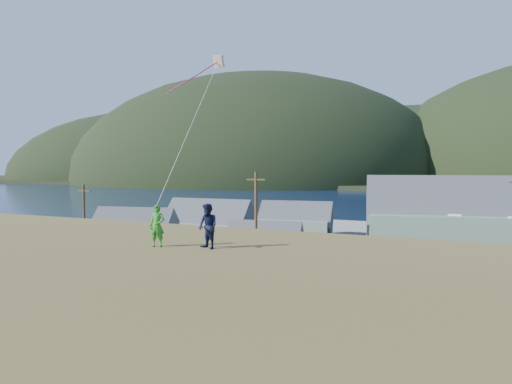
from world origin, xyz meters
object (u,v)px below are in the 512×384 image
shed_palegreen_near (207,229)px  kite_flyer_green (157,226)px  shed_palegreen_far (295,223)px  shed_teal (132,238)px  kite_flyer_navy (208,226)px  shed_white (263,248)px  wharf (336,228)px

shed_palegreen_near → kite_flyer_green: kite_flyer_green is taller
shed_palegreen_far → kite_flyer_green: kite_flyer_green is taller
shed_palegreen_far → shed_palegreen_near: bearing=-125.8°
shed_teal → kite_flyer_green: bearing=-61.0°
shed_teal → kite_flyer_navy: size_ratio=6.43×
shed_teal → kite_flyer_green: 33.93m
shed_white → kite_flyer_navy: (9.52, -26.50, 5.72)m
wharf → kite_flyer_navy: bearing=-79.7°
kite_flyer_green → shed_palegreen_near: bearing=100.5°
shed_palegreen_near → kite_flyer_green: bearing=-63.3°
wharf → kite_flyer_navy: size_ratio=16.89×
shed_palegreen_near → kite_flyer_navy: bearing=-60.6°
shed_palegreen_far → kite_flyer_navy: (12.68, -44.59, 5.43)m
wharf → shed_white: bearing=-88.2°
shed_palegreen_far → kite_flyer_green: bearing=-83.8°
kite_flyer_green → kite_flyer_navy: size_ratio=0.95×
shed_palegreen_near → wharf: bearing=69.5°
shed_white → shed_palegreen_far: bearing=90.5°
shed_teal → shed_white: shed_teal is taller
wharf → shed_white: (0.99, -31.33, 1.80)m
shed_white → shed_palegreen_far: (-3.16, 18.09, 0.30)m
shed_white → kite_flyer_green: (7.72, -26.90, 5.69)m
shed_teal → shed_palegreen_near: 8.91m
wharf → kite_flyer_green: kite_flyer_green is taller
shed_teal → shed_white: (14.41, 1.74, -0.35)m
shed_teal → shed_palegreen_far: size_ratio=0.94×
shed_teal → kite_flyer_navy: (23.93, -24.75, 5.37)m
wharf → shed_white: size_ratio=3.26×
wharf → kite_flyer_navy: 59.25m
wharf → shed_teal: size_ratio=2.62×
shed_palegreen_near → kite_flyer_green: size_ratio=7.26×
shed_teal → shed_palegreen_far: bearing=48.1°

